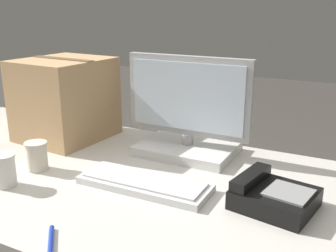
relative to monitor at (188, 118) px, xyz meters
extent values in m
cube|color=white|center=(0.00, 0.00, -0.12)|extent=(0.35, 0.26, 0.03)
cylinder|color=#B2B2B2|center=(0.00, 0.00, -0.08)|extent=(0.04, 0.04, 0.04)
cube|color=#B2B2B2|center=(0.00, 0.00, 0.08)|extent=(0.47, 0.03, 0.29)
cube|color=silver|center=(0.00, -0.02, 0.08)|extent=(0.43, 0.01, 0.24)
cube|color=silver|center=(0.00, -0.32, -0.12)|extent=(0.41, 0.15, 0.02)
cube|color=silver|center=(0.00, -0.32, -0.11)|extent=(0.38, 0.12, 0.01)
cube|color=black|center=(0.38, -0.27, -0.11)|extent=(0.23, 0.22, 0.05)
cube|color=black|center=(0.31, -0.25, -0.07)|extent=(0.08, 0.18, 0.03)
cube|color=gray|center=(0.42, -0.27, -0.08)|extent=(0.13, 0.13, 0.01)
cylinder|color=beige|center=(-0.38, -0.37, -0.09)|extent=(0.07, 0.07, 0.09)
cylinder|color=beige|center=(-0.38, -0.37, -0.04)|extent=(0.07, 0.07, 0.01)
cylinder|color=white|center=(-0.38, -0.51, -0.09)|extent=(0.06, 0.06, 0.09)
cylinder|color=white|center=(-0.38, -0.51, -0.04)|extent=(0.07, 0.07, 0.01)
cube|color=tan|center=(-0.52, -0.06, 0.03)|extent=(0.34, 0.36, 0.33)
cube|color=brown|center=(-0.52, -0.06, 0.19)|extent=(0.31, 0.06, 0.00)
cylinder|color=#1933B2|center=(-0.03, -0.69, -0.13)|extent=(0.11, 0.12, 0.01)
camera|label=1|loc=(0.57, -1.26, 0.40)|focal=42.00mm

